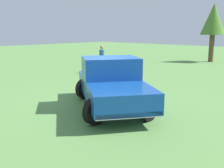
{
  "coord_description": "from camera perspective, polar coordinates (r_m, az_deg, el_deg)",
  "views": [
    {
      "loc": [
        7.24,
        7.11,
        2.81
      ],
      "look_at": [
        0.35,
        0.76,
        0.9
      ],
      "focal_mm": 42.34,
      "sensor_mm": 36.0,
      "label": 1
    }
  ],
  "objects": [
    {
      "name": "tree_far_center",
      "position": [
        25.53,
        21.07,
        12.76
      ],
      "size": [
        2.15,
        2.15,
        5.14
      ],
      "color": "brown",
      "rests_on": "ground_plane"
    },
    {
      "name": "pickup_truck",
      "position": [
        9.67,
        -0.15,
        0.52
      ],
      "size": [
        4.53,
        5.2,
        1.84
      ],
      "rotation": [
        0.0,
        0.0,
        0.94
      ],
      "color": "black",
      "rests_on": "ground_plane"
    },
    {
      "name": "ground_plane",
      "position": [
        10.52,
        -1.73,
        -3.96
      ],
      "size": [
        80.0,
        80.0,
        0.0
      ],
      "primitive_type": "plane",
      "color": "#5B8C47"
    },
    {
      "name": "person_bystander",
      "position": [
        17.63,
        -2.21,
        5.77
      ],
      "size": [
        0.44,
        0.44,
        1.82
      ],
      "rotation": [
        0.0,
        0.0,
        0.6
      ],
      "color": "#7A6B51",
      "rests_on": "ground_plane"
    }
  ]
}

